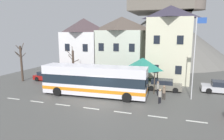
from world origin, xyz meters
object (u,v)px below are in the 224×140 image
at_px(parked_car_02, 163,85).
at_px(bare_tree_01, 21,62).
at_px(bus_shelter, 143,64).
at_px(pedestrian_00, 160,95).
at_px(townhouse_00, 84,47).
at_px(bare_tree_00, 73,66).
at_px(townhouse_01, 121,48).
at_px(flagpole, 195,54).
at_px(parked_car_01, 223,87).
at_px(transit_bus, 94,81).
at_px(hilltop_castle, 161,31).
at_px(parked_car_00, 49,76).
at_px(pedestrian_02, 158,87).
at_px(townhouse_02, 169,44).
at_px(pedestrian_01, 164,92).
at_px(public_bench, 146,81).

height_order(parked_car_02, bare_tree_01, bare_tree_01).
xyz_separation_m(bus_shelter, pedestrian_00, (2.55, -4.71, -2.29)).
height_order(townhouse_00, bare_tree_00, townhouse_00).
bearing_deg(townhouse_01, flagpole, -39.20).
bearing_deg(pedestrian_00, flagpole, 36.88).
bearing_deg(parked_car_02, parked_car_01, 8.35).
distance_m(transit_bus, parked_car_01, 14.92).
xyz_separation_m(hilltop_castle, parked_car_00, (-13.43, -28.31, -6.72)).
height_order(parked_car_02, pedestrian_02, pedestrian_02).
bearing_deg(transit_bus, bare_tree_01, 162.87).
relative_size(townhouse_01, parked_car_00, 2.08).
xyz_separation_m(transit_bus, parked_car_00, (-9.18, 4.54, -1.03)).
xyz_separation_m(townhouse_02, bare_tree_00, (-12.15, -6.37, -2.95)).
height_order(parked_car_02, pedestrian_01, pedestrian_01).
height_order(townhouse_01, parked_car_00, townhouse_01).
xyz_separation_m(pedestrian_02, public_bench, (-1.96, 4.53, -0.45)).
height_order(public_bench, bare_tree_01, bare_tree_01).
bearing_deg(pedestrian_00, public_bench, 108.69).
relative_size(transit_bus, pedestrian_01, 7.68).
bearing_deg(pedestrian_02, parked_car_00, 171.84).
bearing_deg(flagpole, transit_bus, -168.90).
bearing_deg(bare_tree_00, parked_car_02, 2.95).
bearing_deg(parked_car_00, pedestrian_02, -5.26).
distance_m(pedestrian_01, bare_tree_01, 20.36).
distance_m(townhouse_01, pedestrian_02, 10.78).
bearing_deg(flagpole, pedestrian_00, -143.12).
bearing_deg(townhouse_01, pedestrian_00, -56.75).
bearing_deg(townhouse_00, pedestrian_01, -33.71).
height_order(hilltop_castle, flagpole, hilltop_castle).
bearing_deg(bare_tree_01, transit_bus, -14.36).
distance_m(townhouse_02, public_bench, 6.64).
bearing_deg(bare_tree_00, pedestrian_02, -9.11).
xyz_separation_m(townhouse_02, transit_bus, (-7.30, -10.49, -3.66)).
distance_m(bus_shelter, pedestrian_00, 5.82).
bearing_deg(transit_bus, flagpole, 8.33).
bearing_deg(townhouse_01, parked_car_00, -149.51).
distance_m(pedestrian_00, bare_tree_01, 20.26).
height_order(parked_car_01, flagpole, flagpole).
relative_size(bus_shelter, parked_car_00, 0.87).
distance_m(townhouse_00, bus_shelter, 12.08).
height_order(hilltop_castle, parked_car_00, hilltop_castle).
height_order(flagpole, bare_tree_01, flagpole).
bearing_deg(parked_car_02, pedestrian_02, -99.46).
distance_m(hilltop_castle, pedestrian_01, 32.62).
relative_size(parked_car_01, pedestrian_02, 2.82).
relative_size(hilltop_castle, bus_shelter, 8.74).
relative_size(pedestrian_02, bare_tree_00, 0.32).
relative_size(townhouse_01, flagpole, 1.11).
distance_m(pedestrian_00, pedestrian_02, 2.63).
bearing_deg(public_bench, hilltop_castle, 90.98).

